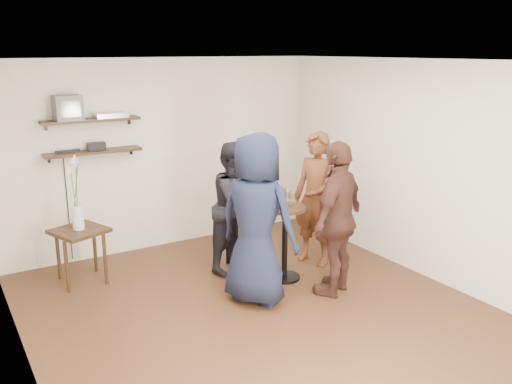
# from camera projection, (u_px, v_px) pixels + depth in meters

# --- Properties ---
(room) EXTENTS (4.58, 5.08, 2.68)m
(room) POSITION_uv_depth(u_px,v_px,m) (260.00, 195.00, 5.39)
(room) COLOR #3F2314
(room) RESTS_ON ground
(shelf_upper) EXTENTS (1.20, 0.25, 0.04)m
(shelf_upper) POSITION_uv_depth(u_px,v_px,m) (91.00, 120.00, 6.70)
(shelf_upper) COLOR black
(shelf_upper) RESTS_ON room
(shelf_lower) EXTENTS (1.20, 0.25, 0.04)m
(shelf_lower) POSITION_uv_depth(u_px,v_px,m) (93.00, 152.00, 6.81)
(shelf_lower) COLOR black
(shelf_lower) RESTS_ON room
(crt_monitor) EXTENTS (0.32, 0.30, 0.30)m
(crt_monitor) POSITION_uv_depth(u_px,v_px,m) (68.00, 108.00, 6.53)
(crt_monitor) COLOR #59595B
(crt_monitor) RESTS_ON shelf_upper
(dvd_deck) EXTENTS (0.40, 0.24, 0.06)m
(dvd_deck) POSITION_uv_depth(u_px,v_px,m) (111.00, 115.00, 6.82)
(dvd_deck) COLOR silver
(dvd_deck) RESTS_ON shelf_upper
(radio) EXTENTS (0.22, 0.10, 0.10)m
(radio) POSITION_uv_depth(u_px,v_px,m) (96.00, 146.00, 6.81)
(radio) COLOR black
(radio) RESTS_ON shelf_lower
(power_strip) EXTENTS (0.30, 0.05, 0.03)m
(power_strip) POSITION_uv_depth(u_px,v_px,m) (68.00, 151.00, 6.69)
(power_strip) COLOR black
(power_strip) RESTS_ON shelf_lower
(side_table) EXTENTS (0.70, 0.70, 0.66)m
(side_table) POSITION_uv_depth(u_px,v_px,m) (80.00, 238.00, 6.37)
(side_table) COLOR black
(side_table) RESTS_ON room
(vase_lilies) EXTENTS (0.19, 0.19, 0.91)m
(vase_lilies) POSITION_uv_depth(u_px,v_px,m) (77.00, 206.00, 6.27)
(vase_lilies) COLOR silver
(vase_lilies) RESTS_ON side_table
(drinks_table) EXTENTS (0.50, 0.50, 0.91)m
(drinks_table) POSITION_uv_depth(u_px,v_px,m) (285.00, 233.00, 6.45)
(drinks_table) COLOR black
(drinks_table) RESTS_ON room
(wine_glass_fl) EXTENTS (0.07, 0.07, 0.21)m
(wine_glass_fl) POSITION_uv_depth(u_px,v_px,m) (282.00, 196.00, 6.27)
(wine_glass_fl) COLOR silver
(wine_glass_fl) RESTS_ON drinks_table
(wine_glass_fr) EXTENTS (0.07, 0.07, 0.20)m
(wine_glass_fr) POSITION_uv_depth(u_px,v_px,m) (292.00, 195.00, 6.33)
(wine_glass_fr) COLOR silver
(wine_glass_fr) RESTS_ON drinks_table
(wine_glass_bl) EXTENTS (0.07, 0.07, 0.22)m
(wine_glass_bl) POSITION_uv_depth(u_px,v_px,m) (279.00, 193.00, 6.36)
(wine_glass_bl) COLOR silver
(wine_glass_bl) RESTS_ON drinks_table
(wine_glass_br) EXTENTS (0.07, 0.07, 0.22)m
(wine_glass_br) POSITION_uv_depth(u_px,v_px,m) (287.00, 194.00, 6.35)
(wine_glass_br) COLOR silver
(wine_glass_br) RESTS_ON drinks_table
(person_plaid) EXTENTS (0.60, 0.73, 1.72)m
(person_plaid) POSITION_uv_depth(u_px,v_px,m) (316.00, 199.00, 6.89)
(person_plaid) COLOR #B51422
(person_plaid) RESTS_ON room
(person_dark) EXTENTS (0.99, 0.92, 1.63)m
(person_dark) POSITION_uv_depth(u_px,v_px,m) (237.00, 206.00, 6.71)
(person_dark) COLOR black
(person_dark) RESTS_ON room
(person_navy) EXTENTS (0.96, 1.09, 1.88)m
(person_navy) POSITION_uv_depth(u_px,v_px,m) (257.00, 219.00, 5.79)
(person_navy) COLOR black
(person_navy) RESTS_ON room
(person_brown) EXTENTS (1.11, 0.83, 1.75)m
(person_brown) POSITION_uv_depth(u_px,v_px,m) (338.00, 219.00, 6.02)
(person_brown) COLOR #43251C
(person_brown) RESTS_ON room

